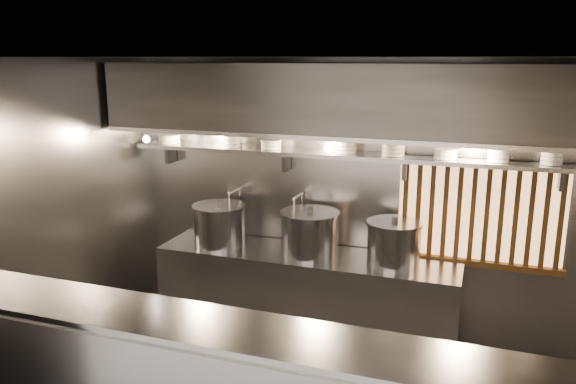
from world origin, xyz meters
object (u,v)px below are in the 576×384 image
Objects in this scene: stock_pot_right at (394,243)px; heat_lamp at (145,133)px; pendant_bulb at (329,148)px; stock_pot_left at (219,225)px; stock_pot_mid at (310,233)px.

heat_lamp is at bearing -173.71° from stock_pot_right.
heat_lamp is 1.83m from pendant_bulb.
stock_pot_left is at bearing 20.27° from heat_lamp.
heat_lamp is 2.66m from stock_pot_right.
pendant_bulb reaches higher than stock_pot_mid.
stock_pot_right is at bearing -0.14° from stock_pot_mid.
stock_pot_left is (0.67, 0.25, -0.95)m from heat_lamp.
stock_pot_left is 1.01× the size of stock_pot_right.
stock_pot_left is 1.79m from stock_pot_right.
pendant_bulb reaches higher than stock_pot_right.
stock_pot_right is (1.79, 0.02, -0.00)m from stock_pot_left.
heat_lamp is 1.19m from stock_pot_left.
heat_lamp reaches higher than stock_pot_right.
stock_pot_right is at bearing 0.77° from stock_pot_left.
stock_pot_right is (0.66, -0.08, -0.85)m from pendant_bulb.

